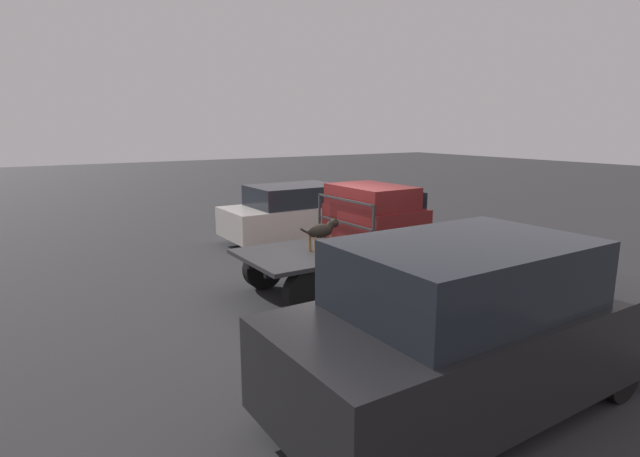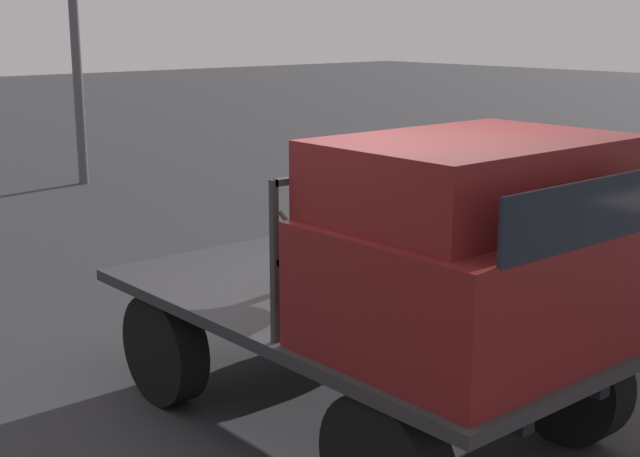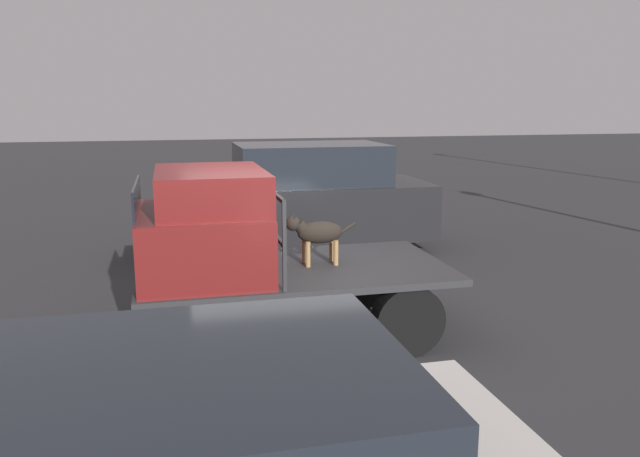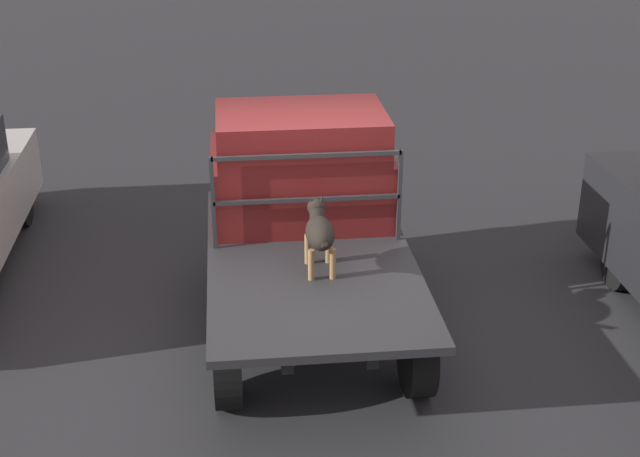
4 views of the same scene
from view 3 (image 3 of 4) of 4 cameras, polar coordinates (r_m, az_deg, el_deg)
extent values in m
plane|color=#2D2D30|center=(7.75, -2.32, -9.78)|extent=(80.00, 80.00, 0.00)
cylinder|color=black|center=(6.68, -10.56, -9.80)|extent=(0.82, 0.24, 0.82)
cylinder|color=black|center=(8.29, -11.24, -5.56)|extent=(0.82, 0.24, 0.82)
cylinder|color=black|center=(7.14, 8.06, -8.29)|extent=(0.82, 0.24, 0.82)
cylinder|color=black|center=(8.66, 3.91, -4.61)|extent=(0.82, 0.24, 0.82)
cube|color=black|center=(7.18, -1.81, -5.55)|extent=(3.35, 0.10, 0.18)
cube|color=black|center=(7.85, -2.87, -4.06)|extent=(3.35, 0.10, 0.18)
cube|color=#2D2D30|center=(7.48, -2.37, -3.81)|extent=(3.65, 2.02, 0.08)
cube|color=maroon|center=(7.26, -10.67, -1.17)|extent=(1.42, 1.90, 0.74)
cube|color=maroon|center=(7.16, -9.99, 3.53)|extent=(1.21, 1.75, 0.45)
cube|color=black|center=(7.16, -16.42, 2.69)|extent=(0.02, 1.56, 0.34)
cube|color=#2D2D30|center=(6.41, -3.28, -1.63)|extent=(0.04, 0.04, 0.96)
cube|color=#2D2D30|center=(8.22, -5.63, 1.27)|extent=(0.04, 0.04, 0.96)
cube|color=#2D2D30|center=(7.23, -4.66, 3.59)|extent=(0.04, 1.86, 0.04)
cube|color=#2D2D30|center=(7.31, -4.60, 0.00)|extent=(0.04, 1.86, 0.04)
cylinder|color=#9E7547|center=(7.42, -1.11, -2.39)|extent=(0.06, 0.06, 0.31)
cylinder|color=#9E7547|center=(7.62, -1.44, -2.03)|extent=(0.06, 0.06, 0.31)
cylinder|color=#9E7547|center=(7.50, 1.46, -2.24)|extent=(0.06, 0.06, 0.31)
cylinder|color=#9E7547|center=(7.69, 1.07, -1.89)|extent=(0.06, 0.06, 0.31)
ellipsoid|color=black|center=(7.50, 0.00, -0.35)|extent=(0.56, 0.27, 0.27)
sphere|color=#9E7547|center=(7.48, -1.14, -0.77)|extent=(0.12, 0.12, 0.12)
cylinder|color=black|center=(7.44, -1.77, 0.12)|extent=(0.19, 0.15, 0.18)
sphere|color=black|center=(7.41, -2.49, 0.45)|extent=(0.18, 0.18, 0.18)
cone|color=#9E7547|center=(7.40, -3.06, 0.32)|extent=(0.10, 0.10, 0.10)
cone|color=black|center=(7.35, -2.35, 0.96)|extent=(0.06, 0.08, 0.10)
cone|color=black|center=(7.44, -2.50, 1.09)|extent=(0.06, 0.08, 0.10)
cylinder|color=black|center=(7.58, 2.44, -0.03)|extent=(0.24, 0.04, 0.16)
cube|color=#1E232B|center=(3.18, -14.86, -16.78)|extent=(2.45, 1.69, 0.57)
cylinder|color=black|center=(10.93, -9.10, -1.89)|extent=(0.60, 0.20, 0.60)
cylinder|color=black|center=(12.65, -9.76, -0.07)|extent=(0.60, 0.20, 0.60)
cylinder|color=black|center=(11.57, 6.39, -1.06)|extent=(0.60, 0.20, 0.60)
cylinder|color=black|center=(13.21, 3.78, 0.58)|extent=(0.60, 0.20, 0.60)
cube|color=black|center=(11.90, -2.06, 1.66)|extent=(5.01, 2.05, 1.03)
cube|color=#1E232B|center=(11.83, -0.90, 5.95)|extent=(2.75, 1.84, 0.74)
camera|label=1|loc=(16.55, 10.83, 12.88)|focal=28.00mm
camera|label=2|loc=(11.36, -28.37, 9.69)|focal=50.00mm
camera|label=4|loc=(11.37, 44.06, 18.11)|focal=50.00mm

